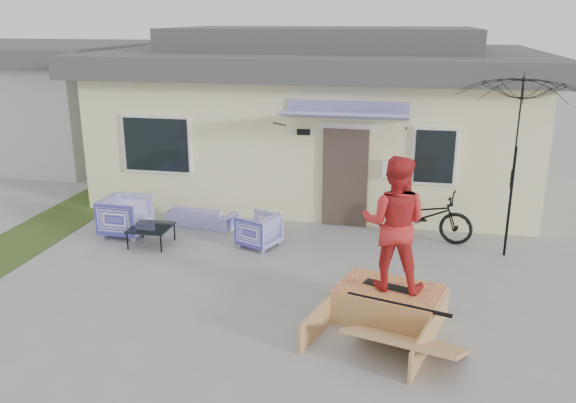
% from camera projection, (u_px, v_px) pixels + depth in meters
% --- Properties ---
extents(ground, '(90.00, 90.00, 0.00)m').
position_uv_depth(ground, '(245.00, 318.00, 8.91)').
color(ground, gray).
rests_on(ground, ground).
extents(grass_strip, '(1.40, 8.00, 0.01)m').
position_uv_depth(grass_strip, '(17.00, 245.00, 11.75)').
color(grass_strip, '#2C431A').
rests_on(grass_strip, ground).
extents(house, '(10.80, 8.49, 4.10)m').
position_uv_depth(house, '(322.00, 110.00, 15.82)').
color(house, '#EEEAA5').
rests_on(house, ground).
extents(neighbor_house, '(8.60, 7.60, 3.50)m').
position_uv_depth(neighbor_house, '(16.00, 97.00, 19.71)').
color(neighbor_house, '#B5BBC1').
rests_on(neighbor_house, ground).
extents(loveseat, '(1.54, 0.68, 0.58)m').
position_uv_depth(loveseat, '(202.00, 213.00, 12.80)').
color(loveseat, '#3433B2').
rests_on(loveseat, ground).
extents(armchair_left, '(0.85, 0.91, 0.89)m').
position_uv_depth(armchair_left, '(125.00, 214.00, 12.21)').
color(armchair_left, '#3433B2').
rests_on(armchair_left, ground).
extents(armchair_right, '(0.87, 0.89, 0.72)m').
position_uv_depth(armchair_right, '(259.00, 229.00, 11.62)').
color(armchair_right, '#3433B2').
rests_on(armchair_right, ground).
extents(coffee_table, '(0.77, 0.77, 0.38)m').
position_uv_depth(coffee_table, '(151.00, 236.00, 11.74)').
color(coffee_table, black).
rests_on(coffee_table, ground).
extents(bicycle, '(2.04, 1.13, 1.24)m').
position_uv_depth(bicycle, '(425.00, 210.00, 11.91)').
color(bicycle, black).
rests_on(bicycle, ground).
extents(patio_umbrella, '(2.41, 2.24, 2.20)m').
position_uv_depth(patio_umbrella, '(514.00, 165.00, 10.76)').
color(patio_umbrella, black).
rests_on(patio_umbrella, ground).
extents(skate_ramp, '(1.97, 2.32, 0.50)m').
position_uv_depth(skate_ramp, '(389.00, 304.00, 8.80)').
color(skate_ramp, '#B0814C').
rests_on(skate_ramp, ground).
extents(skateboard, '(0.83, 0.46, 0.05)m').
position_uv_depth(skateboard, '(391.00, 286.00, 8.77)').
color(skateboard, black).
rests_on(skateboard, skate_ramp).
extents(skater, '(1.03, 0.84, 1.97)m').
position_uv_depth(skater, '(394.00, 221.00, 8.47)').
color(skater, red).
rests_on(skater, skateboard).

